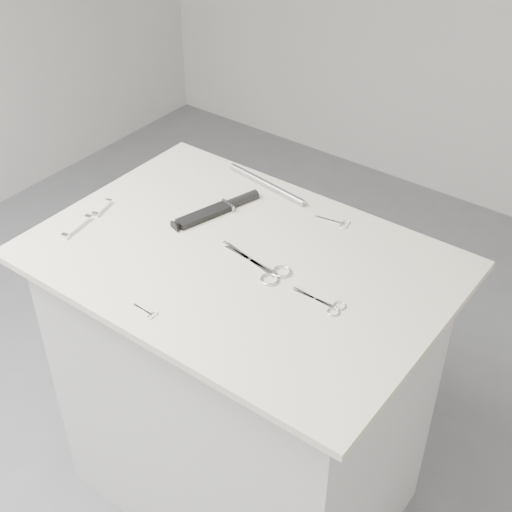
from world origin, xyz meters
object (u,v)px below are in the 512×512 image
Objects in this scene: large_shears at (266,270)px; tiny_scissors at (147,312)px; plinth at (243,390)px; embroidery_scissors_b at (338,222)px; sheathed_knife at (221,208)px; embroidery_scissors_a at (327,305)px; pocket_knife_a at (77,226)px; pocket_knife_b at (102,208)px; metal_rail at (267,184)px.

large_shears is 0.30m from tiny_scissors.
tiny_scissors is (-0.04, -0.28, 0.47)m from plinth.
tiny_scissors is at bearing -115.69° from embroidery_scissors_b.
sheathed_knife reaches higher than large_shears.
embroidery_scissors_a and embroidery_scissors_b have the same top height.
large_shears is 1.87× the size of pocket_knife_a.
large_shears is 0.28m from sheathed_knife.
sheathed_knife is at bearing -164.05° from embroidery_scissors_b.
pocket_knife_a is at bearing 171.66° from pocket_knife_b.
embroidery_scissors_a is 1.96× the size of tiny_scissors.
sheathed_knife reaches higher than pocket_knife_b.
plinth is at bearing -97.95° from pocket_knife_b.
embroidery_scissors_b is 0.57m from tiny_scissors.
metal_rail reaches higher than large_shears.
pocket_knife_b reaches higher than large_shears.
embroidery_scissors_b is 0.62m from pocket_knife_b.
pocket_knife_b is at bearing -159.13° from embroidery_scissors_b.
sheathed_knife is (-0.28, -0.14, 0.01)m from embroidery_scissors_b.
large_shears is 2.17× the size of embroidery_scissors_b.
large_shears is 3.09× the size of tiny_scissors.
pocket_knife_a reaches higher than large_shears.
embroidery_scissors_a is 0.51m from metal_rail.
metal_rail is (-0.14, 0.30, 0.48)m from plinth.
embroidery_scissors_a is at bearing -93.31° from sheathed_knife.
tiny_scissors is (-0.15, -0.55, -0.00)m from embroidery_scissors_b.
tiny_scissors is at bearing -104.61° from large_shears.
pocket_knife_b is (-0.68, -0.03, 0.00)m from embroidery_scissors_a.
pocket_knife_b reaches higher than embroidery_scissors_b.
metal_rail is (-0.25, 0.03, 0.01)m from embroidery_scissors_b.
pocket_knife_b is at bearing -165.32° from large_shears.
pocket_knife_a is (-0.37, 0.13, 0.01)m from tiny_scissors.
pocket_knife_b is at bearing -128.63° from metal_rail.
embroidery_scissors_b is 0.67m from pocket_knife_a.
large_shears is 2.58× the size of pocket_knife_b.
large_shears is 0.82× the size of sheathed_knife.
pocket_knife_a reaches higher than pocket_knife_b.
pocket_knife_b reaches higher than tiny_scissors.
pocket_knife_a is 0.39× the size of metal_rail.
large_shears is 0.27m from embroidery_scissors_b.
plinth is 0.48m from large_shears.
embroidery_scissors_a is at bearing -88.72° from pocket_knife_a.
large_shears is 0.51m from pocket_knife_a.
embroidery_scissors_b is at bearing -74.36° from pocket_knife_b.
plinth is 13.84× the size of tiny_scissors.
embroidery_scissors_b is (0.03, 0.27, -0.00)m from large_shears.
metal_rail reaches higher than pocket_knife_a.
metal_rail reaches higher than embroidery_scissors_a.
plinth is 0.52m from sheathed_knife.
embroidery_scissors_b is at bearing 92.51° from large_shears.
large_shears reaches higher than tiny_scissors.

